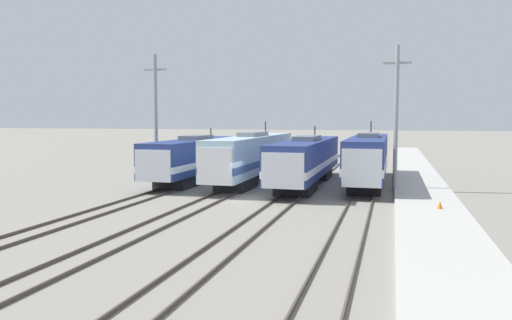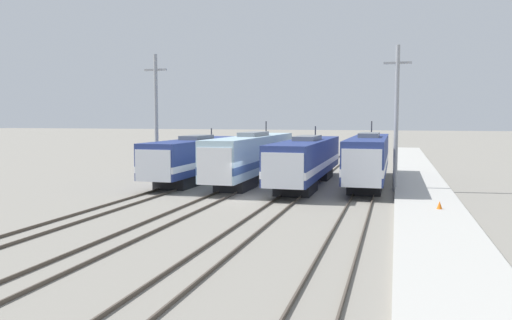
# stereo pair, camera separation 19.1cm
# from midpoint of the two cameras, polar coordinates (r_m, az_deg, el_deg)

# --- Properties ---
(ground_plane) EXTENTS (400.00, 400.00, 0.00)m
(ground_plane) POSITION_cam_midpoint_polar(r_m,az_deg,el_deg) (33.97, -0.36, -4.48)
(ground_plane) COLOR gray
(rail_pair_far_left) EXTENTS (1.51, 120.00, 0.15)m
(rail_pair_far_left) POSITION_cam_midpoint_polar(r_m,az_deg,el_deg) (36.61, -11.35, -3.78)
(rail_pair_far_left) COLOR #4C4238
(rail_pair_far_left) RESTS_ON ground_plane
(rail_pair_center_left) EXTENTS (1.51, 120.00, 0.15)m
(rail_pair_center_left) POSITION_cam_midpoint_polar(r_m,az_deg,el_deg) (34.70, -4.21, -4.17)
(rail_pair_center_left) COLOR #4C4238
(rail_pair_center_left) RESTS_ON ground_plane
(rail_pair_center_right) EXTENTS (1.51, 120.00, 0.15)m
(rail_pair_center_right) POSITION_cam_midpoint_polar(r_m,az_deg,el_deg) (33.38, 3.64, -4.52)
(rail_pair_center_right) COLOR #4C4238
(rail_pair_center_right) RESTS_ON ground_plane
(rail_pair_far_right) EXTENTS (1.51, 120.00, 0.15)m
(rail_pair_far_right) POSITION_cam_midpoint_polar(r_m,az_deg,el_deg) (32.73, 11.96, -4.81)
(rail_pair_far_right) COLOR #4C4238
(rail_pair_far_right) RESTS_ON ground_plane
(locomotive_far_left) EXTENTS (3.04, 16.37, 4.54)m
(locomotive_far_left) POSITION_cam_midpoint_polar(r_m,az_deg,el_deg) (43.07, -6.91, 0.23)
(locomotive_far_left) COLOR black
(locomotive_far_left) RESTS_ON ground_plane
(locomotive_center_left) EXTENTS (2.77, 19.42, 5.19)m
(locomotive_center_left) POSITION_cam_midpoint_polar(r_m,az_deg,el_deg) (42.51, -0.31, 0.40)
(locomotive_center_left) COLOR #232326
(locomotive_center_left) RESTS_ON ground_plane
(locomotive_center_right) EXTENTS (3.07, 18.72, 4.77)m
(locomotive_center_right) POSITION_cam_midpoint_polar(r_m,az_deg,el_deg) (40.45, 5.87, -0.03)
(locomotive_center_right) COLOR black
(locomotive_center_right) RESTS_ON ground_plane
(locomotive_far_right) EXTENTS (2.86, 18.09, 5.21)m
(locomotive_far_right) POSITION_cam_midpoint_polar(r_m,az_deg,el_deg) (41.60, 12.85, 0.17)
(locomotive_far_right) COLOR black
(locomotive_far_right) RESTS_ON ground_plane
(catenary_tower_left) EXTENTS (2.02, 0.32, 10.85)m
(catenary_tower_left) POSITION_cam_midpoint_polar(r_m,az_deg,el_deg) (43.37, -11.21, 4.89)
(catenary_tower_left) COLOR gray
(catenary_tower_left) RESTS_ON ground_plane
(catenary_tower_right) EXTENTS (2.02, 0.32, 10.85)m
(catenary_tower_right) POSITION_cam_midpoint_polar(r_m,az_deg,el_deg) (38.69, 15.89, 4.82)
(catenary_tower_right) COLOR gray
(catenary_tower_right) RESTS_ON ground_plane
(platform) EXTENTS (4.00, 120.00, 0.29)m
(platform) POSITION_cam_midpoint_polar(r_m,az_deg,el_deg) (32.72, 19.21, -4.85)
(platform) COLOR #B7B5AD
(platform) RESTS_ON ground_plane
(traffic_cone) EXTENTS (0.31, 0.31, 0.45)m
(traffic_cone) POSITION_cam_midpoint_polar(r_m,az_deg,el_deg) (30.60, 20.40, -4.84)
(traffic_cone) COLOR orange
(traffic_cone) RESTS_ON platform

